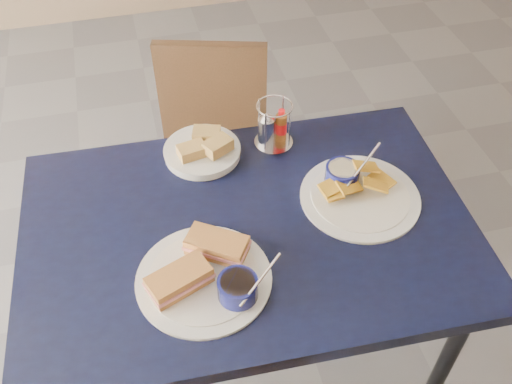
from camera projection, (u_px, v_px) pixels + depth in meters
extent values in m
plane|color=#57585D|center=(205.00, 369.00, 1.95)|extent=(6.00, 6.00, 0.00)
cube|color=black|center=(248.00, 230.00, 1.43)|extent=(1.15, 0.79, 0.04)
cylinder|color=black|center=(444.00, 364.00, 1.58)|extent=(0.04, 0.04, 0.71)
cylinder|color=black|center=(80.00, 266.00, 1.81)|extent=(0.04, 0.04, 0.71)
cylinder|color=black|center=(364.00, 210.00, 1.98)|extent=(0.04, 0.04, 0.71)
cube|color=black|center=(212.00, 171.00, 2.06)|extent=(0.47, 0.46, 0.04)
cylinder|color=black|center=(181.00, 246.00, 2.08)|extent=(0.03, 0.03, 0.38)
cylinder|color=black|center=(263.00, 230.00, 2.14)|extent=(0.03, 0.03, 0.38)
cylinder|color=black|center=(169.00, 190.00, 2.28)|extent=(0.03, 0.03, 0.38)
cylinder|color=black|center=(245.00, 177.00, 2.33)|extent=(0.03, 0.03, 0.38)
cube|color=black|center=(199.00, 95.00, 2.01)|extent=(0.38, 0.14, 0.40)
cylinder|color=white|center=(204.00, 279.00, 1.29)|extent=(0.31, 0.31, 0.01)
cylinder|color=white|center=(204.00, 277.00, 1.29)|extent=(0.25, 0.25, 0.00)
cube|color=#B77D41|center=(179.00, 280.00, 1.26)|extent=(0.16, 0.12, 0.04)
cube|color=pink|center=(179.00, 281.00, 1.26)|extent=(0.16, 0.12, 0.01)
cube|color=#B77D41|center=(217.00, 245.00, 1.32)|extent=(0.16, 0.14, 0.04)
cube|color=pink|center=(217.00, 246.00, 1.33)|extent=(0.16, 0.14, 0.01)
cylinder|color=#0A0C3A|center=(238.00, 288.00, 1.24)|extent=(0.09, 0.09, 0.05)
cylinder|color=black|center=(238.00, 284.00, 1.23)|extent=(0.08, 0.08, 0.01)
cylinder|color=silver|center=(260.00, 280.00, 1.20)|extent=(0.11, 0.07, 0.08)
cylinder|color=white|center=(360.00, 197.00, 1.47)|extent=(0.31, 0.31, 0.01)
cylinder|color=white|center=(360.00, 195.00, 1.47)|extent=(0.25, 0.25, 0.00)
cube|color=gold|center=(343.00, 181.00, 1.50)|extent=(0.08, 0.08, 0.01)
cube|color=gold|center=(332.00, 196.00, 1.46)|extent=(0.05, 0.07, 0.02)
cube|color=gold|center=(382.00, 180.00, 1.49)|extent=(0.07, 0.08, 0.01)
cube|color=gold|center=(349.00, 189.00, 1.46)|extent=(0.07, 0.06, 0.03)
cube|color=gold|center=(341.00, 183.00, 1.47)|extent=(0.07, 0.08, 0.02)
cube|color=gold|center=(332.00, 188.00, 1.45)|extent=(0.08, 0.06, 0.02)
cube|color=gold|center=(375.00, 188.00, 1.44)|extent=(0.08, 0.07, 0.03)
cube|color=gold|center=(365.00, 169.00, 1.49)|extent=(0.07, 0.05, 0.03)
cylinder|color=#0A0C3A|center=(342.00, 174.00, 1.49)|extent=(0.09, 0.09, 0.05)
cylinder|color=#BDB18F|center=(343.00, 170.00, 1.47)|extent=(0.08, 0.08, 0.01)
cylinder|color=silver|center=(363.00, 165.00, 1.45)|extent=(0.11, 0.07, 0.08)
cylinder|color=white|center=(202.00, 153.00, 1.59)|extent=(0.21, 0.21, 0.02)
cylinder|color=white|center=(202.00, 150.00, 1.58)|extent=(0.17, 0.17, 0.00)
cube|color=tan|center=(192.00, 151.00, 1.55)|extent=(0.08, 0.06, 0.03)
cube|color=tan|center=(207.00, 135.00, 1.58)|extent=(0.09, 0.07, 0.03)
cube|color=tan|center=(218.00, 146.00, 1.54)|extent=(0.09, 0.08, 0.03)
cylinder|color=silver|center=(274.00, 142.00, 1.63)|extent=(0.11, 0.11, 0.01)
cylinder|color=silver|center=(282.00, 114.00, 1.60)|extent=(0.01, 0.01, 0.13)
cylinder|color=silver|center=(259.00, 118.00, 1.59)|extent=(0.01, 0.01, 0.13)
cylinder|color=silver|center=(265.00, 133.00, 1.55)|extent=(0.01, 0.01, 0.13)
cylinder|color=silver|center=(289.00, 129.00, 1.56)|extent=(0.01, 0.01, 0.13)
torus|color=silver|center=(275.00, 106.00, 1.53)|extent=(0.10, 0.10, 0.00)
cylinder|color=silver|center=(266.00, 131.00, 1.59)|extent=(0.05, 0.05, 0.08)
cone|color=silver|center=(267.00, 116.00, 1.55)|extent=(0.04, 0.04, 0.02)
cylinder|color=brown|center=(281.00, 127.00, 1.60)|extent=(0.03, 0.03, 0.08)
cylinder|color=#B70A0D|center=(281.00, 127.00, 1.60)|extent=(0.03, 0.03, 0.03)
cylinder|color=#B70A0D|center=(282.00, 113.00, 1.56)|extent=(0.02, 0.02, 0.02)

